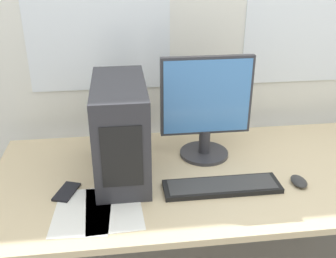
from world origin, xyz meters
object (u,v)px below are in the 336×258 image
keyboard (222,186)px  cell_phone (67,192)px  mouse (299,181)px  monitor_main (206,107)px  pc_tower (121,130)px

keyboard → cell_phone: bearing=175.5°
mouse → cell_phone: size_ratio=0.66×
monitor_main → keyboard: 0.37m
keyboard → cell_phone: 0.63m
pc_tower → cell_phone: (-0.23, -0.14, -0.20)m
pc_tower → monitor_main: size_ratio=1.01×
monitor_main → mouse: 0.51m
monitor_main → cell_phone: monitor_main is taller
pc_tower → mouse: pc_tower is taller
mouse → cell_phone: (-0.96, 0.06, -0.01)m
cell_phone → pc_tower: bearing=50.2°
keyboard → mouse: mouse is taller
pc_tower → mouse: (0.73, -0.19, -0.19)m
monitor_main → keyboard: size_ratio=1.00×
keyboard → pc_tower: bearing=155.1°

